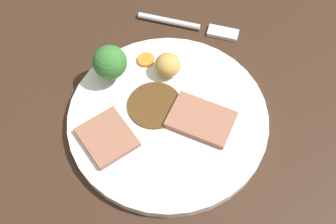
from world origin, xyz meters
The scene contains 9 objects.
dining_table centered at (0.00, 0.00, 1.80)cm, with size 120.00×84.00×3.60cm, color #382316.
dinner_plate centered at (-2.02, -2.04, 4.30)cm, with size 25.93×25.93×1.40cm, color white.
gravy_pool centered at (-3.19, -4.03, 5.15)cm, with size 7.12×7.12×0.30cm, color #563819.
meat_slice_main centered at (2.69, -8.81, 5.40)cm, with size 6.52×5.83×0.80cm, color #9E664C.
meat_slice_under centered at (-2.11, 2.22, 5.40)cm, with size 8.04×5.46×0.80cm, color #9E664C.
roast_potato_left centered at (-8.83, -3.45, 6.57)cm, with size 3.45×3.49×3.13cm, color tan.
carrot_coin_front centered at (-10.11, -6.76, 5.23)cm, with size 2.34×2.34×0.46cm, color orange.
broccoli_floret centered at (-6.54, -10.62, 8.24)cm, with size 4.49×4.49×5.58cm.
fork centered at (-18.48, -1.81, 3.99)cm, with size 2.47×15.31×0.90cm.
Camera 1 is at (26.04, 3.55, 54.37)cm, focal length 47.51 mm.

